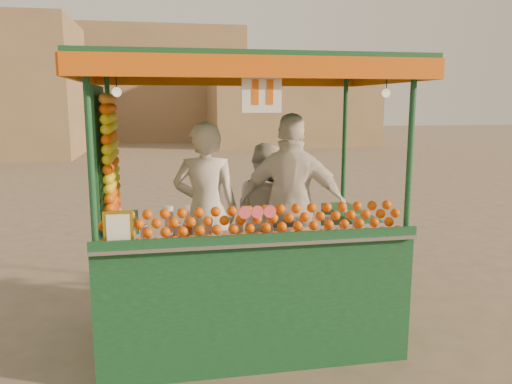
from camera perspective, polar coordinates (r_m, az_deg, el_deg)
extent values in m
plane|color=brown|center=(5.31, -5.42, -16.81)|extent=(90.00, 90.00, 0.00)
cube|color=#957355|center=(29.66, 3.74, 10.23)|extent=(9.00, 6.00, 5.00)
cube|color=#957355|center=(34.77, -13.69, 11.59)|extent=(14.00, 7.00, 7.00)
cube|color=#103D22|center=(5.48, -1.30, -13.95)|extent=(2.82, 1.74, 0.33)
cylinder|color=black|center=(5.41, -11.88, -14.14)|extent=(0.39, 0.11, 0.39)
cylinder|color=black|center=(5.70, 8.68, -12.75)|extent=(0.39, 0.11, 0.39)
cube|color=#103D22|center=(4.61, 0.15, -10.68)|extent=(2.82, 0.33, 0.87)
cube|color=#103D22|center=(5.33, -15.03, -8.16)|extent=(0.33, 1.41, 0.87)
cube|color=#103D22|center=(5.70, 11.06, -6.80)|extent=(0.33, 1.41, 0.87)
cube|color=#B2B2B7|center=(4.51, 0.07, -5.17)|extent=(2.82, 0.50, 0.03)
cylinder|color=#103D22|center=(4.19, -18.14, 3.53)|extent=(0.05, 0.05, 1.52)
cylinder|color=#103D22|center=(4.69, 16.97, 4.24)|extent=(0.05, 0.05, 1.52)
cylinder|color=#103D22|center=(5.80, -16.15, 5.31)|extent=(0.05, 0.05, 1.52)
cylinder|color=#103D22|center=(6.17, 9.94, 5.82)|extent=(0.05, 0.05, 1.52)
cube|color=#103D22|center=(5.02, -1.42, 14.20)|extent=(3.04, 1.95, 0.09)
cube|color=#D4580B|center=(4.06, 0.91, 13.96)|extent=(3.04, 0.04, 0.17)
cube|color=#D4580B|center=(5.98, -2.98, 12.69)|extent=(3.04, 0.04, 0.17)
cube|color=#D4580B|center=(5.00, -19.31, 12.68)|extent=(0.04, 1.95, 0.17)
cube|color=#D4580B|center=(5.48, 14.88, 12.62)|extent=(0.04, 1.95, 0.17)
cylinder|color=#FF4D59|center=(4.30, 0.14, -2.25)|extent=(0.11, 0.03, 0.11)
cube|color=#B49621|center=(4.27, -15.25, -4.07)|extent=(0.24, 0.02, 0.30)
cube|color=white|center=(4.14, 0.65, 11.18)|extent=(0.33, 0.02, 0.33)
sphere|color=#FFE5B2|center=(4.22, -15.42, 10.81)|extent=(0.08, 0.08, 0.08)
sphere|color=#FFE5B2|center=(4.64, 14.45, 10.75)|extent=(0.08, 0.08, 0.08)
imported|color=silver|center=(5.36, -5.66, -2.13)|extent=(0.76, 0.58, 1.88)
imported|color=silver|center=(5.81, 1.06, -2.44)|extent=(0.98, 1.00, 1.62)
imported|color=white|center=(5.35, 4.13, -1.68)|extent=(1.25, 0.88, 1.96)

